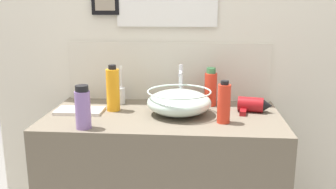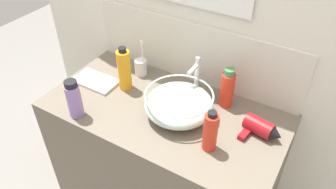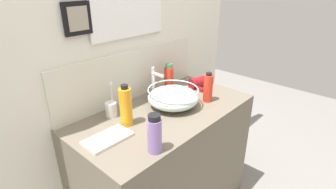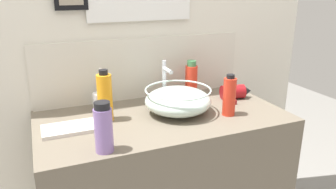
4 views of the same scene
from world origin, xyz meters
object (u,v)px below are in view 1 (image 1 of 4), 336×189
(hair_drier, at_px, (253,105))
(glass_bowl_sink, at_px, (179,102))
(spray_bottle, at_px, (113,89))
(hand_towel, at_px, (80,111))
(toothbrush_cup, at_px, (119,95))
(soap_dispenser, at_px, (83,108))
(lotion_bottle, at_px, (211,88))
(shampoo_bottle, at_px, (224,103))
(faucet, at_px, (181,83))

(hair_drier, bearing_deg, glass_bowl_sink, -169.34)
(spray_bottle, height_order, hand_towel, spray_bottle)
(hair_drier, bearing_deg, toothbrush_cup, 171.04)
(soap_dispenser, height_order, lotion_bottle, lotion_bottle)
(hair_drier, distance_m, spray_bottle, 0.70)
(soap_dispenser, bearing_deg, hand_towel, 111.80)
(hair_drier, xyz_separation_m, shampoo_bottle, (-0.16, -0.18, 0.06))
(glass_bowl_sink, distance_m, hair_drier, 0.37)
(glass_bowl_sink, relative_size, hand_towel, 1.35)
(hair_drier, bearing_deg, shampoo_bottle, -130.97)
(spray_bottle, relative_size, hand_towel, 1.00)
(faucet, distance_m, hair_drier, 0.39)
(glass_bowl_sink, bearing_deg, hand_towel, -178.92)
(spray_bottle, height_order, lotion_bottle, spray_bottle)
(soap_dispenser, bearing_deg, lotion_bottle, 36.88)
(hair_drier, distance_m, hand_towel, 0.86)
(shampoo_bottle, bearing_deg, soap_dispenser, -168.14)
(toothbrush_cup, relative_size, lotion_bottle, 1.02)
(glass_bowl_sink, bearing_deg, soap_dispenser, -148.97)
(spray_bottle, bearing_deg, soap_dispenser, -103.46)
(hair_drier, xyz_separation_m, lotion_bottle, (-0.21, 0.11, 0.06))
(lotion_bottle, distance_m, shampoo_bottle, 0.30)
(hand_towel, bearing_deg, shampoo_bottle, -8.46)
(soap_dispenser, bearing_deg, faucet, 45.13)
(hand_towel, bearing_deg, toothbrush_cup, 49.55)
(faucet, bearing_deg, hand_towel, -160.92)
(faucet, distance_m, toothbrush_cup, 0.34)
(glass_bowl_sink, relative_size, lotion_bottle, 1.54)
(faucet, bearing_deg, soap_dispenser, -134.87)
(faucet, relative_size, soap_dispenser, 1.14)
(toothbrush_cup, xyz_separation_m, soap_dispenser, (-0.07, -0.42, 0.05))
(hair_drier, distance_m, lotion_bottle, 0.24)
(faucet, relative_size, shampoo_bottle, 1.12)
(toothbrush_cup, bearing_deg, hand_towel, -130.45)
(hair_drier, relative_size, spray_bottle, 0.75)
(faucet, relative_size, hair_drier, 1.24)
(glass_bowl_sink, relative_size, toothbrush_cup, 1.51)
(soap_dispenser, height_order, shampoo_bottle, shampoo_bottle)
(faucet, bearing_deg, toothbrush_cup, 177.01)
(glass_bowl_sink, height_order, spray_bottle, spray_bottle)
(toothbrush_cup, height_order, soap_dispenser, toothbrush_cup)
(toothbrush_cup, relative_size, soap_dispenser, 1.09)
(glass_bowl_sink, distance_m, lotion_bottle, 0.24)
(glass_bowl_sink, height_order, hair_drier, glass_bowl_sink)
(toothbrush_cup, relative_size, hand_towel, 0.89)
(spray_bottle, bearing_deg, hair_drier, 2.23)
(lotion_bottle, xyz_separation_m, hand_towel, (-0.65, -0.19, -0.09))
(toothbrush_cup, height_order, shampoo_bottle, toothbrush_cup)
(hair_drier, height_order, spray_bottle, spray_bottle)
(faucet, relative_size, spray_bottle, 0.93)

